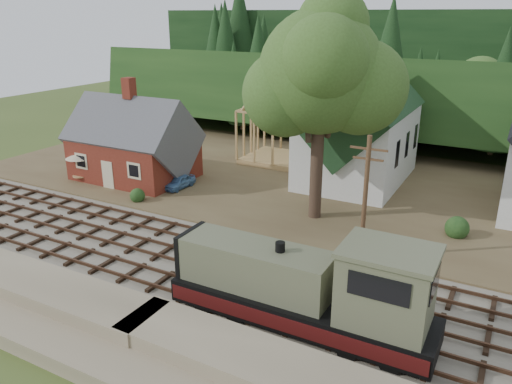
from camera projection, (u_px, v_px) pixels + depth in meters
The scene contains 16 objects.
ground at pixel (220, 271), 29.76m from camera, with size 140.00×140.00×0.00m, color #384C1E.
embankment at pixel (120, 351), 22.72m from camera, with size 64.00×5.00×1.60m, color #7F7259.
railroad_bed at pixel (220, 270), 29.73m from camera, with size 64.00×11.00×0.16m, color #726B5B.
village_flat at pixel (327, 184), 44.62m from camera, with size 64.00×26.00×0.30m, color brown.
hillside at pixel (393, 132), 64.55m from camera, with size 70.00×28.00×8.00m, color #1E3F19.
ridge at pixel (418, 112), 77.80m from camera, with size 80.00×20.00×12.00m, color black.
depot at pixel (134, 146), 44.94m from camera, with size 10.80×7.41×9.00m.
church at pixel (359, 127), 43.42m from camera, with size 8.40×15.17×13.00m.
timber_frame at pixel (286, 133), 49.56m from camera, with size 8.20×6.20×6.99m.
lattice_tower at pixel (312, 59), 52.25m from camera, with size 3.20×3.20×12.12m.
big_tree at pixel (323, 81), 33.69m from camera, with size 10.90×8.40×14.70m.
telegraph_pole_near at pixel (365, 197), 29.50m from camera, with size 2.20×0.28×8.00m.
locomotive at pixel (309, 291), 23.43m from camera, with size 12.73×3.18×5.07m.
car_blue at pixel (179, 182), 42.88m from camera, with size 1.33×3.30×1.12m, color #5685B8.
car_green at pixel (116, 156), 50.35m from camera, with size 1.23×3.54×1.17m, color #92B37C.
patio_set at pixel (79, 157), 44.20m from camera, with size 2.36×2.36×2.63m.
Camera 1 is at (14.45, -22.22, 14.50)m, focal length 35.00 mm.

